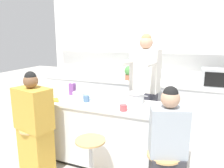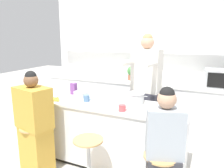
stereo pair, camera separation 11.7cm
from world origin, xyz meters
name	(u,v)px [view 1 (the left image)]	position (x,y,z in m)	size (l,w,h in m)	color
ground_plane	(110,163)	(0.00, 0.00, 0.00)	(16.00, 16.00, 0.00)	beige
wall_back	(143,47)	(0.00, 1.67, 1.54)	(4.12, 0.22, 2.70)	white
back_counter	(137,104)	(0.00, 1.36, 0.47)	(3.82, 0.64, 0.94)	silver
kitchen_island	(110,133)	(0.00, 0.00, 0.45)	(2.05, 0.66, 0.88)	black
bar_stool_leftmost	(35,150)	(-0.82, -0.57, 0.32)	(0.38, 0.38, 0.62)	tan
bar_stool_center	(91,164)	(0.00, -0.58, 0.32)	(0.38, 0.38, 0.62)	tan
person_cooking	(144,94)	(0.31, 0.61, 0.90)	(0.50, 0.62, 1.80)	#383842
person_wrapped_blanket	(35,128)	(-0.79, -0.57, 0.63)	(0.51, 0.38, 1.35)	gold
person_seated_near	(167,157)	(0.84, -0.57, 0.60)	(0.40, 0.35, 1.31)	#333338
cooking_pot	(135,98)	(0.30, 0.16, 0.95)	(0.33, 0.25, 0.14)	#B7BABC
fruit_bowl	(159,110)	(0.67, -0.14, 0.92)	(0.21, 0.21, 0.06)	silver
mixing_bowl_steel	(80,94)	(-0.52, 0.12, 0.92)	(0.23, 0.23, 0.08)	#B7BABC
coffee_cup_near	(86,99)	(-0.33, -0.06, 0.93)	(0.12, 0.09, 0.09)	#4C7099
coffee_cup_far	(123,108)	(0.26, -0.22, 0.92)	(0.12, 0.09, 0.08)	#DB4C51
banana_bunch	(55,100)	(-0.74, -0.21, 0.91)	(0.18, 0.13, 0.06)	yellow
juice_carton	(72,89)	(-0.71, 0.19, 0.97)	(0.08, 0.08, 0.19)	#7A428E
microwave	(218,78)	(1.36, 1.32, 1.09)	(0.52, 0.33, 0.31)	#B2B5B7
potted_plant	(129,73)	(-0.18, 1.36, 1.08)	(0.18, 0.18, 0.26)	#93563D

